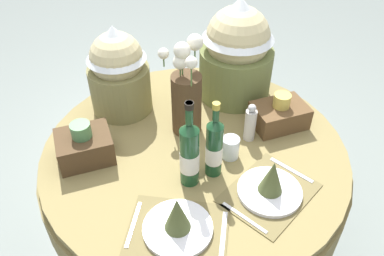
# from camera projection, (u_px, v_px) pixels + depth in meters

# --- Properties ---
(ground) EXTENTS (8.00, 8.00, 0.00)m
(ground) POSITION_uv_depth(u_px,v_px,m) (194.00, 246.00, 2.13)
(ground) COLOR gray
(dining_table) EXTENTS (1.30, 1.30, 0.73)m
(dining_table) POSITION_uv_depth(u_px,v_px,m) (194.00, 169.00, 1.74)
(dining_table) COLOR olive
(dining_table) RESTS_ON ground
(place_setting_left) EXTENTS (0.42, 0.39, 0.16)m
(place_setting_left) POSITION_uv_depth(u_px,v_px,m) (178.00, 222.00, 1.30)
(place_setting_left) COLOR brown
(place_setting_left) RESTS_ON dining_table
(place_setting_right) EXTENTS (0.42, 0.39, 0.16)m
(place_setting_right) POSITION_uv_depth(u_px,v_px,m) (271.00, 185.00, 1.43)
(place_setting_right) COLOR brown
(place_setting_right) RESTS_ON dining_table
(flower_vase) EXTENTS (0.18, 0.22, 0.42)m
(flower_vase) POSITION_uv_depth(u_px,v_px,m) (186.00, 95.00, 1.63)
(flower_vase) COLOR #47331E
(flower_vase) RESTS_ON dining_table
(wine_bottle_left) EXTENTS (0.07, 0.07, 0.34)m
(wine_bottle_left) POSITION_uv_depth(u_px,v_px,m) (214.00, 147.00, 1.46)
(wine_bottle_left) COLOR #194223
(wine_bottle_left) RESTS_ON dining_table
(wine_bottle_centre) EXTENTS (0.07, 0.07, 0.37)m
(wine_bottle_centre) POSITION_uv_depth(u_px,v_px,m) (189.00, 154.00, 1.42)
(wine_bottle_centre) COLOR #194223
(wine_bottle_centre) RESTS_ON dining_table
(tumbler_mid) EXTENTS (0.07, 0.07, 0.09)m
(tumbler_mid) POSITION_uv_depth(u_px,v_px,m) (230.00, 148.00, 1.58)
(tumbler_mid) COLOR silver
(tumbler_mid) RESTS_ON dining_table
(pepper_mill) EXTENTS (0.05, 0.05, 0.18)m
(pepper_mill) POSITION_uv_depth(u_px,v_px,m) (250.00, 123.00, 1.64)
(pepper_mill) COLOR #B7B2AD
(pepper_mill) RESTS_ON dining_table
(gift_tub_back_left) EXTENTS (0.28, 0.28, 0.42)m
(gift_tub_back_left) POSITION_uv_depth(u_px,v_px,m) (118.00, 67.00, 1.73)
(gift_tub_back_left) COLOR olive
(gift_tub_back_left) RESTS_ON dining_table
(gift_tub_back_right) EXTENTS (0.35, 0.35, 0.49)m
(gift_tub_back_right) POSITION_uv_depth(u_px,v_px,m) (237.00, 47.00, 1.79)
(gift_tub_back_right) COLOR olive
(gift_tub_back_right) RESTS_ON dining_table
(woven_basket_side_left) EXTENTS (0.21, 0.18, 0.17)m
(woven_basket_side_left) POSITION_uv_depth(u_px,v_px,m) (85.00, 146.00, 1.57)
(woven_basket_side_left) COLOR #47331E
(woven_basket_side_left) RESTS_ON dining_table
(woven_basket_side_right) EXTENTS (0.23, 0.16, 0.16)m
(woven_basket_side_right) POSITION_uv_depth(u_px,v_px,m) (279.00, 114.00, 1.73)
(woven_basket_side_right) COLOR brown
(woven_basket_side_right) RESTS_ON dining_table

